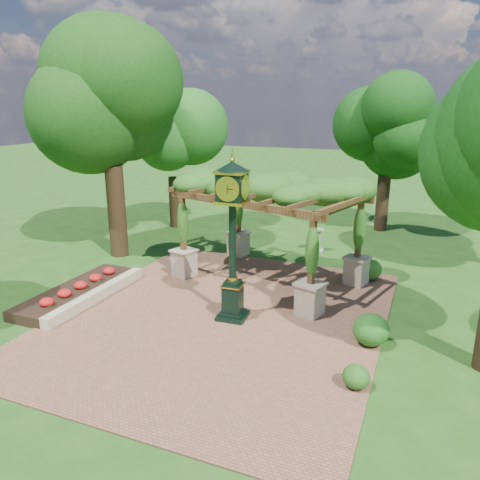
% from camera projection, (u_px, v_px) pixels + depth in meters
% --- Properties ---
extents(ground, '(120.00, 120.00, 0.00)m').
position_uv_depth(ground, '(209.00, 330.00, 14.32)').
color(ground, '#1E4714').
rests_on(ground, ground).
extents(brick_plaza, '(10.00, 12.00, 0.04)m').
position_uv_depth(brick_plaza, '(222.00, 316.00, 15.20)').
color(brick_plaza, brown).
rests_on(brick_plaza, ground).
extents(border_wall, '(0.35, 5.00, 0.40)m').
position_uv_depth(border_wall, '(97.00, 295.00, 16.39)').
color(border_wall, '#C6B793').
rests_on(border_wall, ground).
extents(flower_bed, '(1.50, 5.00, 0.36)m').
position_uv_depth(flower_bed, '(77.00, 292.00, 16.73)').
color(flower_bed, red).
rests_on(flower_bed, ground).
extents(pedestal_clock, '(1.06, 1.06, 5.11)m').
position_uv_depth(pedestal_clock, '(232.00, 227.00, 14.21)').
color(pedestal_clock, black).
rests_on(pedestal_clock, brick_plaza).
extents(pergola, '(7.55, 5.83, 4.19)m').
position_uv_depth(pergola, '(270.00, 194.00, 17.35)').
color(pergola, tan).
rests_on(pergola, brick_plaza).
extents(sundial, '(0.67, 0.67, 1.10)m').
position_uv_depth(sundial, '(317.00, 242.00, 21.81)').
color(sundial, gray).
rests_on(sundial, ground).
extents(shrub_front, '(0.71, 0.71, 0.60)m').
position_uv_depth(shrub_front, '(356.00, 377.00, 11.26)').
color(shrub_front, '#215217').
rests_on(shrub_front, brick_plaza).
extents(shrub_mid, '(1.24, 1.24, 0.92)m').
position_uv_depth(shrub_mid, '(371.00, 330.00, 13.25)').
color(shrub_mid, '#1F5718').
rests_on(shrub_mid, brick_plaza).
extents(shrub_back, '(1.04, 1.04, 0.85)m').
position_uv_depth(shrub_back, '(369.00, 269.00, 18.21)').
color(shrub_back, '#2D5B1A').
rests_on(shrub_back, brick_plaza).
extents(tree_west_near, '(5.21, 5.21, 10.51)m').
position_uv_depth(tree_west_near, '(108.00, 90.00, 19.42)').
color(tree_west_near, '#382616').
rests_on(tree_west_near, ground).
extents(tree_west_far, '(3.69, 3.69, 7.20)m').
position_uv_depth(tree_west_far, '(172.00, 137.00, 25.05)').
color(tree_west_far, '#322313').
rests_on(tree_west_far, ground).
extents(tree_north, '(3.71, 3.71, 7.87)m').
position_uv_depth(tree_north, '(389.00, 130.00, 24.17)').
color(tree_north, black).
rests_on(tree_north, ground).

